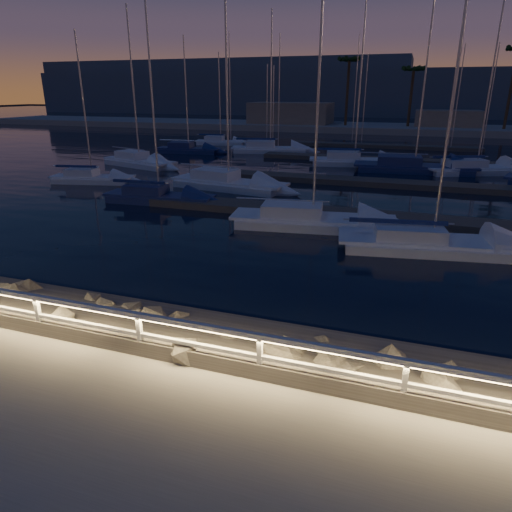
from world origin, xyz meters
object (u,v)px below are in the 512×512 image
Objects in this scene: sailboat_c at (308,218)px; sailboat_j at (352,160)px; guard_rail at (214,337)px; sailboat_d at (427,241)px; sailboat_b at (157,196)px; sailboat_a at (90,177)px; sailboat_l at (411,166)px; sailboat_f at (226,182)px; sailboat_m at (219,141)px; sailboat_e at (138,161)px; sailboat_n at (268,148)px; sailboat_i at (187,149)px; sailboat_k at (474,168)px.

sailboat_j is (-0.70, 21.16, 0.02)m from sailboat_c.
guard_rail is 3.28× the size of sailboat_d.
sailboat_d is at bearing -18.63° from sailboat_b.
sailboat_l is (22.60, 12.93, 0.07)m from sailboat_a.
sailboat_f reaches higher than sailboat_m.
sailboat_e is 0.93× the size of sailboat_n.
sailboat_l reaches higher than sailboat_a.
sailboat_l is at bearing 17.28° from sailboat_a.
sailboat_a is 25.07m from sailboat_d.
sailboat_c reaches higher than sailboat_b.
sailboat_i is (-1.08, 17.87, 0.03)m from sailboat_a.
sailboat_j is at bearing -39.84° from sailboat_m.
sailboat_c is 1.16× the size of sailboat_i.
guard_rail is 3.07× the size of sailboat_f.
sailboat_c reaches higher than sailboat_d.
sailboat_a is at bearing 151.79° from sailboat_d.
sailboat_b is at bearing -161.57° from sailboat_k.
sailboat_b is 0.83× the size of sailboat_j.
guard_rail is at bearing -67.84° from sailboat_i.
guard_rail is at bearing -100.27° from sailboat_l.
sailboat_b is 0.97× the size of sailboat_i.
sailboat_a is 30.72m from sailboat_k.
sailboat_c reaches higher than sailboat_m.
sailboat_a is 10.51m from sailboat_f.
sailboat_b is at bearing 159.57° from sailboat_c.
sailboat_k reaches higher than sailboat_d.
sailboat_c is (-0.99, 13.85, -0.94)m from guard_rail.
sailboat_i is (-24.80, 25.97, 0.03)m from sailboat_d.
sailboat_n reaches higher than sailboat_j.
sailboat_a is 19.10m from sailboat_c.
guard_rail is 19.53m from sailboat_b.
sailboat_a is 8.20m from sailboat_e.
sailboat_i is at bearing 147.95° from sailboat_k.
sailboat_c is at bearing -19.40° from sailboat_e.
sailboat_c is 0.95× the size of sailboat_k.
sailboat_a is 8.94m from sailboat_b.
sailboat_a is at bearing 153.06° from sailboat_c.
sailboat_m is at bearing 112.20° from sailboat_c.
sailboat_e is 15.40m from sailboat_n.
sailboat_k is at bearing -19.01° from sailboat_j.
sailboat_k is (9.47, 19.86, 0.01)m from sailboat_c.
sailboat_l reaches higher than sailboat_c.
sailboat_b is 22.35m from sailboat_l.
sailboat_n reaches higher than sailboat_e.
sailboat_a is 0.96× the size of sailboat_m.
sailboat_k is at bearing 3.99° from sailboat_l.
sailboat_f is 15.29m from sailboat_j.
sailboat_m is 9.86m from sailboat_n.
sailboat_l is at bearing 45.26° from sailboat_b.
sailboat_e is at bearing 135.22° from sailboat_c.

